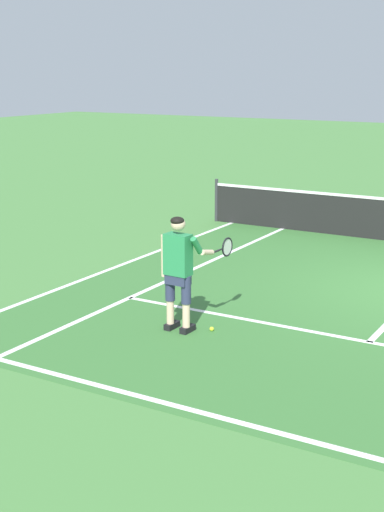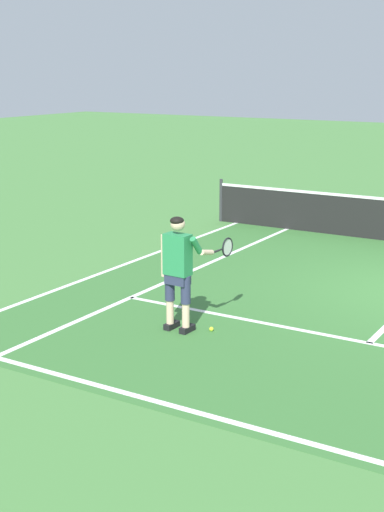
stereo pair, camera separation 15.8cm
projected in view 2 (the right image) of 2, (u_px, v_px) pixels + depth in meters
line_baseline at (275, 434)px, 7.80m from camera, size 10.98×0.10×0.01m
line_service at (369, 343)px, 10.37m from camera, size 8.23×0.10×0.01m
line_singles_left at (183, 275)px, 13.80m from camera, size 0.10×9.50×0.01m
line_doubles_left at (123, 265)px, 14.49m from camera, size 0.10×9.50×0.01m
tennis_player at (179, 266)px, 10.64m from camera, size 0.66×1.11×1.71m
tennis_ball_near_feet at (211, 329)px, 10.84m from camera, size 0.07×0.07×0.07m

